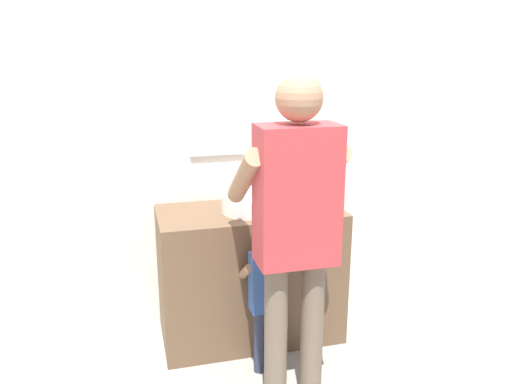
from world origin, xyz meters
name	(u,v)px	position (x,y,z in m)	size (l,w,h in m)	color
ground_plane	(262,359)	(0.00, 0.00, 0.00)	(14.00, 14.00, 0.00)	#9E998E
back_wall	(238,125)	(0.00, 0.62, 1.35)	(4.40, 0.10, 2.70)	silver
vanity_cabinet	(250,274)	(0.00, 0.30, 0.43)	(1.14, 0.54, 0.86)	brown
sink_basin	(251,202)	(0.00, 0.28, 0.92)	(0.36, 0.36, 0.11)	white
faucet	(243,189)	(0.00, 0.50, 0.95)	(0.18, 0.14, 0.18)	#B7BABF
toothbrush_cup	(299,199)	(0.32, 0.30, 0.92)	(0.07, 0.07, 0.21)	silver
child_toddler	(267,290)	(0.00, -0.10, 0.52)	(0.27, 0.27, 0.86)	#2D334C
adult_parent	(295,216)	(0.07, -0.36, 1.04)	(0.53, 0.56, 1.73)	#6B5B4C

